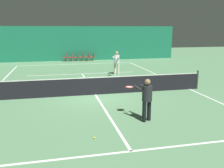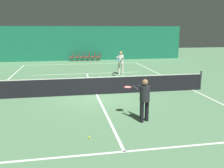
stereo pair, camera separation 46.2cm
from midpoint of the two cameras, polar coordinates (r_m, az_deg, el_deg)
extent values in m
plane|color=#56845B|center=(13.24, -2.53, -2.41)|extent=(60.00, 60.00, 0.00)
cube|color=#196B4C|center=(27.58, -6.92, 9.17)|extent=(23.00, 0.12, 3.68)
cube|color=white|center=(24.86, -6.38, 4.58)|extent=(11.00, 0.10, 0.00)
cube|color=white|center=(19.45, -5.17, 2.39)|extent=(8.25, 0.10, 0.00)
cube|color=white|center=(7.35, 4.71, -15.15)|extent=(8.25, 0.10, 0.00)
cube|color=white|center=(14.99, 18.78, -1.29)|extent=(0.10, 23.80, 0.00)
cube|color=white|center=(13.23, -2.53, -2.40)|extent=(0.10, 12.80, 0.00)
cube|color=black|center=(13.12, -2.55, -0.41)|extent=(11.90, 0.02, 0.95)
cube|color=white|center=(13.03, -2.57, 1.52)|extent=(11.90, 0.02, 0.05)
cylinder|color=#333338|center=(15.10, 20.41, 0.76)|extent=(0.10, 0.10, 1.07)
cylinder|color=black|center=(9.37, 8.23, -6.36)|extent=(0.20, 0.20, 0.79)
cylinder|color=black|center=(9.54, 9.33, -6.06)|extent=(0.20, 0.20, 0.79)
cylinder|color=#232328|center=(9.26, 8.93, -2.20)|extent=(0.49, 0.49, 0.57)
sphere|color=#936B4C|center=(9.16, 9.02, 0.40)|extent=(0.22, 0.22, 0.22)
cylinder|color=#232328|center=(9.31, 7.18, -1.24)|extent=(0.32, 0.53, 0.23)
cylinder|color=#232328|center=(9.51, 8.49, -0.99)|extent=(0.32, 0.53, 0.23)
cylinder|color=black|center=(9.72, 6.14, -1.05)|extent=(0.16, 0.29, 0.03)
torus|color=red|center=(9.94, 4.98, -0.72)|extent=(0.44, 0.44, 0.03)
cylinder|color=silver|center=(9.94, 4.98, -0.72)|extent=(0.37, 0.37, 0.00)
cylinder|color=beige|center=(19.01, 3.13, 3.49)|extent=(0.22, 0.22, 0.86)
cylinder|color=beige|center=(19.06, 2.32, 3.52)|extent=(0.22, 0.22, 0.86)
cylinder|color=white|center=(18.93, 2.75, 5.72)|extent=(0.53, 0.53, 0.62)
sphere|color=tan|center=(18.88, 2.76, 7.12)|extent=(0.24, 0.24, 0.24)
cylinder|color=white|center=(18.61, 3.07, 6.03)|extent=(0.34, 0.58, 0.25)
cylinder|color=white|center=(18.67, 2.10, 6.06)|extent=(0.34, 0.58, 0.25)
cylinder|color=black|center=(18.23, 2.31, 5.66)|extent=(0.15, 0.29, 0.03)
torus|color=#1951B2|center=(17.93, 2.11, 5.55)|extent=(0.44, 0.44, 0.03)
cylinder|color=silver|center=(17.93, 2.11, 5.55)|extent=(0.37, 0.37, 0.00)
cylinder|color=brown|center=(27.31, -9.22, 5.61)|extent=(0.03, 0.03, 0.39)
cylinder|color=brown|center=(26.93, -9.20, 5.52)|extent=(0.03, 0.03, 0.39)
cylinder|color=brown|center=(27.32, -8.42, 5.64)|extent=(0.03, 0.03, 0.39)
cylinder|color=brown|center=(26.95, -8.39, 5.55)|extent=(0.03, 0.03, 0.39)
cube|color=#A51E1E|center=(27.10, -8.83, 6.04)|extent=(0.44, 0.44, 0.05)
cube|color=#A51E1E|center=(27.09, -8.42, 6.53)|extent=(0.04, 0.44, 0.40)
cylinder|color=brown|center=(27.33, -8.00, 5.65)|extent=(0.03, 0.03, 0.39)
cylinder|color=brown|center=(26.95, -7.97, 5.56)|extent=(0.03, 0.03, 0.39)
cylinder|color=brown|center=(27.35, -7.21, 5.68)|extent=(0.03, 0.03, 0.39)
cylinder|color=brown|center=(26.97, -7.16, 5.59)|extent=(0.03, 0.03, 0.39)
cube|color=#A51E1E|center=(27.13, -7.60, 6.08)|extent=(0.44, 0.44, 0.05)
cube|color=#A51E1E|center=(27.11, -7.19, 6.57)|extent=(0.04, 0.44, 0.40)
cylinder|color=brown|center=(27.36, -6.79, 5.70)|extent=(0.03, 0.03, 0.39)
cylinder|color=brown|center=(26.98, -6.73, 5.60)|extent=(0.03, 0.03, 0.39)
cylinder|color=brown|center=(27.39, -5.99, 5.72)|extent=(0.03, 0.03, 0.39)
cylinder|color=brown|center=(27.01, -5.92, 5.63)|extent=(0.03, 0.03, 0.39)
cube|color=#A51E1E|center=(27.16, -6.37, 6.12)|extent=(0.44, 0.44, 0.05)
cube|color=#A51E1E|center=(27.15, -5.96, 6.61)|extent=(0.04, 0.44, 0.40)
cylinder|color=brown|center=(27.40, -5.57, 5.74)|extent=(0.03, 0.03, 0.39)
cylinder|color=brown|center=(27.03, -5.50, 5.64)|extent=(0.03, 0.03, 0.39)
cylinder|color=brown|center=(27.44, -4.78, 5.76)|extent=(0.03, 0.03, 0.39)
cylinder|color=brown|center=(27.06, -4.70, 5.67)|extent=(0.03, 0.03, 0.39)
cube|color=#A51E1E|center=(27.21, -5.15, 6.16)|extent=(0.44, 0.44, 0.05)
cube|color=#A51E1E|center=(27.20, -4.73, 6.65)|extent=(0.04, 0.44, 0.40)
cylinder|color=brown|center=(27.46, -4.36, 5.77)|extent=(0.03, 0.03, 0.39)
cylinder|color=brown|center=(27.08, -4.28, 5.68)|extent=(0.03, 0.03, 0.39)
cylinder|color=brown|center=(27.50, -3.57, 5.79)|extent=(0.03, 0.03, 0.39)
cylinder|color=brown|center=(27.13, -3.47, 5.70)|extent=(0.03, 0.03, 0.39)
cube|color=#A51E1E|center=(27.27, -3.93, 6.20)|extent=(0.44, 0.44, 0.05)
cube|color=#A51E1E|center=(27.27, -3.52, 6.68)|extent=(0.04, 0.44, 0.40)
cylinder|color=brown|center=(27.53, -3.16, 5.81)|extent=(0.03, 0.03, 0.39)
cylinder|color=brown|center=(27.15, -3.05, 5.71)|extent=(0.03, 0.03, 0.39)
cylinder|color=brown|center=(27.58, -2.37, 5.83)|extent=(0.03, 0.03, 0.39)
cylinder|color=brown|center=(27.20, -2.26, 5.74)|extent=(0.03, 0.03, 0.39)
cube|color=#A51E1E|center=(27.34, -2.72, 6.23)|extent=(0.44, 0.44, 0.05)
cube|color=#A51E1E|center=(27.34, -2.30, 6.71)|extent=(0.04, 0.44, 0.40)
sphere|color=#D1DB33|center=(8.10, -3.51, -12.13)|extent=(0.07, 0.07, 0.07)
camera|label=1|loc=(0.23, -88.84, 0.26)|focal=40.00mm
camera|label=2|loc=(0.23, 91.16, -0.26)|focal=40.00mm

